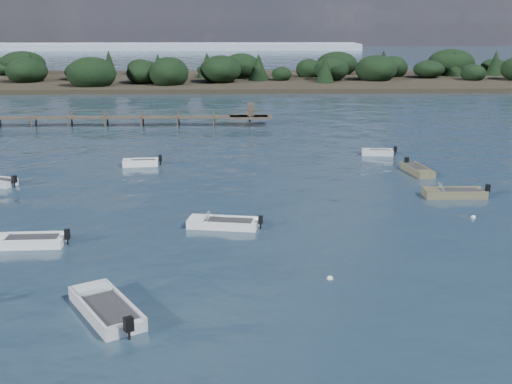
{
  "coord_description": "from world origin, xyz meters",
  "views": [
    {
      "loc": [
        2.46,
        -28.09,
        12.54
      ],
      "look_at": [
        3.66,
        14.0,
        1.0
      ],
      "focal_mm": 45.0,
      "sensor_mm": 36.0,
      "label": 1
    }
  ],
  "objects_px": {
    "tender_far_grey_b": "(377,153)",
    "jetty": "(33,118)",
    "dinghy_mid_grey": "(26,243)",
    "dinghy_mid_white_b": "(454,194)",
    "dinghy_near_olive": "(106,311)",
    "tender_far_white": "(141,164)",
    "dinghy_mid_white_a": "(223,225)",
    "dinghy_extra_a": "(417,171)"
  },
  "relations": [
    {
      "from": "dinghy_near_olive",
      "to": "jetty",
      "type": "height_order",
      "value": "jetty"
    },
    {
      "from": "dinghy_mid_white_a",
      "to": "dinghy_extra_a",
      "type": "distance_m",
      "value": 20.91
    },
    {
      "from": "tender_far_white",
      "to": "dinghy_near_olive",
      "type": "bearing_deg",
      "value": -84.69
    },
    {
      "from": "dinghy_mid_white_b",
      "to": "tender_far_white",
      "type": "bearing_deg",
      "value": 156.2
    },
    {
      "from": "dinghy_near_olive",
      "to": "tender_far_grey_b",
      "type": "height_order",
      "value": "dinghy_near_olive"
    },
    {
      "from": "dinghy_mid_grey",
      "to": "dinghy_mid_white_b",
      "type": "bearing_deg",
      "value": 19.0
    },
    {
      "from": "tender_far_grey_b",
      "to": "dinghy_near_olive",
      "type": "bearing_deg",
      "value": -119.91
    },
    {
      "from": "dinghy_near_olive",
      "to": "dinghy_mid_grey",
      "type": "height_order",
      "value": "dinghy_near_olive"
    },
    {
      "from": "dinghy_near_olive",
      "to": "jetty",
      "type": "distance_m",
      "value": 53.6
    },
    {
      "from": "dinghy_extra_a",
      "to": "dinghy_mid_white_b",
      "type": "xyz_separation_m",
      "value": [
        0.69,
        -7.2,
        0.0
      ]
    },
    {
      "from": "dinghy_mid_grey",
      "to": "dinghy_near_olive",
      "type": "bearing_deg",
      "value": -54.81
    },
    {
      "from": "dinghy_mid_white_a",
      "to": "dinghy_extra_a",
      "type": "bearing_deg",
      "value": 40.73
    },
    {
      "from": "dinghy_mid_white_a",
      "to": "tender_far_grey_b",
      "type": "xyz_separation_m",
      "value": [
        14.06,
        20.91,
        0.02
      ]
    },
    {
      "from": "tender_far_white",
      "to": "dinghy_mid_white_b",
      "type": "bearing_deg",
      "value": -23.8
    },
    {
      "from": "dinghy_mid_grey",
      "to": "dinghy_mid_white_a",
      "type": "bearing_deg",
      "value": 15.46
    },
    {
      "from": "jetty",
      "to": "dinghy_mid_grey",
      "type": "bearing_deg",
      "value": -73.68
    },
    {
      "from": "dinghy_extra_a",
      "to": "jetty",
      "type": "relative_size",
      "value": 0.07
    },
    {
      "from": "dinghy_mid_grey",
      "to": "dinghy_mid_white_b",
      "type": "xyz_separation_m",
      "value": [
        27.61,
        9.51,
        -0.0
      ]
    },
    {
      "from": "dinghy_extra_a",
      "to": "tender_far_grey_b",
      "type": "height_order",
      "value": "same"
    },
    {
      "from": "dinghy_mid_white_a",
      "to": "tender_far_white",
      "type": "height_order",
      "value": "tender_far_white"
    },
    {
      "from": "dinghy_near_olive",
      "to": "dinghy_mid_white_b",
      "type": "relative_size",
      "value": 1.08
    },
    {
      "from": "dinghy_extra_a",
      "to": "jetty",
      "type": "distance_m",
      "value": 46.27
    },
    {
      "from": "dinghy_mid_white_b",
      "to": "jetty",
      "type": "relative_size",
      "value": 0.07
    },
    {
      "from": "dinghy_mid_white_b",
      "to": "dinghy_mid_white_a",
      "type": "bearing_deg",
      "value": -158.7
    },
    {
      "from": "tender_far_white",
      "to": "tender_far_grey_b",
      "type": "relative_size",
      "value": 1.05
    },
    {
      "from": "dinghy_mid_white_a",
      "to": "dinghy_mid_grey",
      "type": "bearing_deg",
      "value": -164.54
    },
    {
      "from": "dinghy_near_olive",
      "to": "dinghy_mid_grey",
      "type": "relative_size",
      "value": 1.12
    },
    {
      "from": "dinghy_mid_grey",
      "to": "jetty",
      "type": "xyz_separation_m",
      "value": [
        -12.14,
        41.48,
        0.83
      ]
    },
    {
      "from": "dinghy_mid_grey",
      "to": "dinghy_extra_a",
      "type": "distance_m",
      "value": 31.68
    },
    {
      "from": "tender_far_white",
      "to": "dinghy_mid_white_b",
      "type": "relative_size",
      "value": 0.72
    },
    {
      "from": "tender_far_grey_b",
      "to": "jetty",
      "type": "xyz_separation_m",
      "value": [
        -37.28,
        17.51,
        0.83
      ]
    },
    {
      "from": "dinghy_near_olive",
      "to": "jetty",
      "type": "xyz_separation_m",
      "value": [
        -18.39,
        50.34,
        0.82
      ]
    },
    {
      "from": "dinghy_mid_grey",
      "to": "dinghy_extra_a",
      "type": "height_order",
      "value": "dinghy_mid_grey"
    },
    {
      "from": "tender_far_white",
      "to": "tender_far_grey_b",
      "type": "xyz_separation_m",
      "value": [
        21.58,
        3.85,
        -0.01
      ]
    },
    {
      "from": "dinghy_mid_white_a",
      "to": "dinghy_mid_white_b",
      "type": "relative_size",
      "value": 0.99
    },
    {
      "from": "dinghy_mid_grey",
      "to": "tender_far_white",
      "type": "xyz_separation_m",
      "value": [
        3.55,
        20.12,
        0.01
      ]
    },
    {
      "from": "dinghy_extra_a",
      "to": "tender_far_white",
      "type": "distance_m",
      "value": 23.62
    },
    {
      "from": "tender_far_white",
      "to": "jetty",
      "type": "xyz_separation_m",
      "value": [
        -15.7,
        21.36,
        0.82
      ]
    },
    {
      "from": "dinghy_extra_a",
      "to": "jetty",
      "type": "height_order",
      "value": "jetty"
    },
    {
      "from": "dinghy_extra_a",
      "to": "dinghy_mid_white_b",
      "type": "height_order",
      "value": "dinghy_mid_white_b"
    },
    {
      "from": "dinghy_mid_white_a",
      "to": "tender_far_white",
      "type": "bearing_deg",
      "value": 113.79
    },
    {
      "from": "dinghy_mid_white_a",
      "to": "tender_far_grey_b",
      "type": "relative_size",
      "value": 1.44
    }
  ]
}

